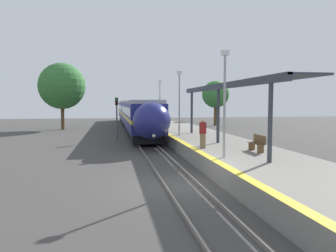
% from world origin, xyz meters
% --- Properties ---
extents(ground_plane, '(120.00, 120.00, 0.00)m').
position_xyz_m(ground_plane, '(0.00, 0.00, 0.00)').
color(ground_plane, '#423F3D').
extents(rail_left, '(0.08, 90.00, 0.15)m').
position_xyz_m(rail_left, '(-0.72, 0.00, 0.07)').
color(rail_left, slate).
rests_on(rail_left, ground_plane).
extents(rail_right, '(0.08, 90.00, 0.15)m').
position_xyz_m(rail_right, '(0.72, 0.00, 0.07)').
color(rail_right, slate).
rests_on(rail_right, ground_plane).
extents(train, '(2.87, 43.07, 3.70)m').
position_xyz_m(train, '(0.00, 30.13, 2.12)').
color(train, black).
rests_on(train, ground_plane).
extents(platform_right, '(5.18, 64.00, 0.89)m').
position_xyz_m(platform_right, '(4.16, 0.00, 0.44)').
color(platform_right, gray).
rests_on(platform_right, ground_plane).
extents(platform_bench, '(0.44, 1.46, 0.89)m').
position_xyz_m(platform_bench, '(4.89, 3.19, 1.35)').
color(platform_bench, brown).
rests_on(platform_bench, platform_right).
extents(person_waiting, '(0.36, 0.23, 1.72)m').
position_xyz_m(person_waiting, '(2.31, 4.86, 1.77)').
color(person_waiting, '#7F6647').
rests_on(person_waiting, platform_right).
extents(railway_signal, '(0.28, 0.28, 3.94)m').
position_xyz_m(railway_signal, '(-2.37, 17.13, 2.43)').
color(railway_signal, '#59595E').
rests_on(railway_signal, ground_plane).
extents(lamppost_near, '(0.36, 0.20, 5.08)m').
position_xyz_m(lamppost_near, '(2.43, 1.61, 3.80)').
color(lamppost_near, '#9E9EA3').
rests_on(lamppost_near, platform_right).
extents(lamppost_mid, '(0.36, 0.20, 5.08)m').
position_xyz_m(lamppost_mid, '(2.43, 12.02, 3.80)').
color(lamppost_mid, '#9E9EA3').
rests_on(lamppost_mid, platform_right).
extents(lamppost_far, '(0.36, 0.20, 5.08)m').
position_xyz_m(lamppost_far, '(2.43, 22.44, 3.80)').
color(lamppost_far, '#9E9EA3').
rests_on(lamppost_far, platform_right).
extents(station_canopy, '(2.02, 17.11, 3.83)m').
position_xyz_m(station_canopy, '(4.54, 7.08, 4.45)').
color(station_canopy, '#333842').
rests_on(station_canopy, platform_right).
extents(background_tree_left, '(5.89, 5.89, 8.53)m').
position_xyz_m(background_tree_left, '(-9.01, 30.44, 5.57)').
color(background_tree_left, brown).
rests_on(background_tree_left, ground_plane).
extents(background_tree_right, '(4.05, 4.05, 6.72)m').
position_xyz_m(background_tree_right, '(12.63, 34.15, 4.67)').
color(background_tree_right, brown).
rests_on(background_tree_right, ground_plane).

